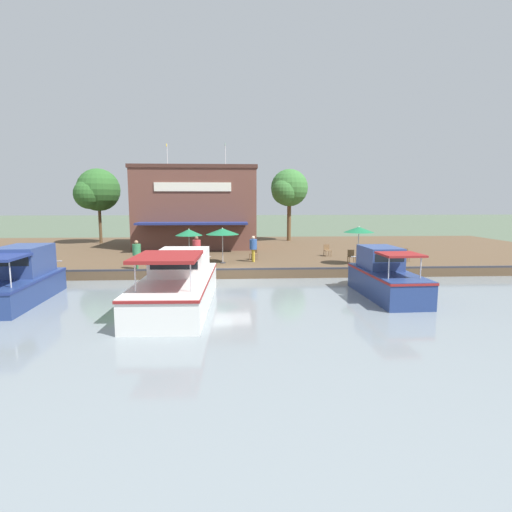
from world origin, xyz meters
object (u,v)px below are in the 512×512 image
patio_umbrella_mid_patio_left (222,231)px  mooring_post (174,264)px  patio_umbrella_back_row (189,232)px  cafe_chair_far_corner_seat (178,253)px  patio_umbrella_mid_patio_right (359,230)px  tree_downstream_bank (288,189)px  cafe_chair_under_first_umbrella (327,250)px  waterfront_restaurant (197,207)px  tree_upstream_bank (96,191)px  cafe_chair_mid_patio (351,256)px  person_near_entrance (253,245)px  person_at_quay_edge (197,247)px  motorboat_mid_row (180,282)px  cafe_chair_facing_river (254,253)px  motorboat_second_along (381,277)px  motorboat_far_downstream (23,280)px  person_mid_patio (137,251)px  cafe_chair_back_row_seat (405,254)px

patio_umbrella_mid_patio_left → mooring_post: bearing=-49.1°
patio_umbrella_back_row → cafe_chair_far_corner_seat: size_ratio=2.62×
patio_umbrella_mid_patio_right → mooring_post: 11.70m
patio_umbrella_mid_patio_right → tree_downstream_bank: (-15.56, -2.42, 3.01)m
cafe_chair_under_first_umbrella → mooring_post: 11.76m
waterfront_restaurant → patio_umbrella_mid_patio_right: (11.33, 11.17, -1.25)m
patio_umbrella_mid_patio_left → cafe_chair_under_first_umbrella: patio_umbrella_mid_patio_left is taller
tree_upstream_bank → tree_downstream_bank: (-1.51, 18.49, 0.26)m
cafe_chair_mid_patio → person_near_entrance: bearing=-97.0°
waterfront_restaurant → patio_umbrella_mid_patio_left: 10.65m
cafe_chair_far_corner_seat → person_at_quay_edge: (2.39, 1.55, 0.68)m
patio_umbrella_mid_patio_right → motorboat_mid_row: 12.54m
patio_umbrella_mid_patio_left → cafe_chair_facing_river: bearing=124.9°
motorboat_second_along → motorboat_mid_row: bearing=-85.0°
cafe_chair_mid_patio → person_at_quay_edge: person_at_quay_edge is taller
cafe_chair_facing_river → mooring_post: cafe_chair_facing_river is taller
cafe_chair_under_first_umbrella → waterfront_restaurant: bearing=-125.7°
patio_umbrella_mid_patio_left → motorboat_far_downstream: 11.67m
mooring_post → tree_downstream_bank: bearing=151.8°
cafe_chair_far_corner_seat → motorboat_far_downstream: bearing=-33.7°
tree_downstream_bank → tree_upstream_bank: bearing=-85.3°
motorboat_second_along → mooring_post: (-4.53, -10.81, 0.04)m
patio_umbrella_back_row → cafe_chair_far_corner_seat: (-1.15, -0.94, -1.49)m
cafe_chair_far_corner_seat → tree_downstream_bank: bearing=143.1°
cafe_chair_facing_river → tree_upstream_bank: tree_upstream_bank is taller
person_mid_patio → person_near_entrance: bearing=109.9°
patio_umbrella_mid_patio_right → motorboat_mid_row: size_ratio=0.26×
motorboat_far_downstream → tree_upstream_bank: bearing=-171.2°
cafe_chair_mid_patio → patio_umbrella_back_row: bearing=-95.6°
cafe_chair_back_row_seat → motorboat_second_along: motorboat_second_along is taller
cafe_chair_mid_patio → person_near_entrance: person_near_entrance is taller
cafe_chair_mid_patio → tree_upstream_bank: tree_upstream_bank is taller
patio_umbrella_mid_patio_right → motorboat_far_downstream: (5.98, -17.81, -1.84)m
patio_umbrella_mid_patio_left → person_at_quay_edge: patio_umbrella_mid_patio_left is taller
cafe_chair_under_first_umbrella → tree_downstream_bank: bearing=-173.2°
patio_umbrella_mid_patio_right → tree_upstream_bank: bearing=-123.9°
motorboat_far_downstream → tree_upstream_bank: (-20.03, -3.09, 4.59)m
person_near_entrance → motorboat_second_along: (7.44, 5.98, -0.76)m
waterfront_restaurant → patio_umbrella_back_row: 9.65m
waterfront_restaurant → motorboat_far_downstream: 18.80m
person_near_entrance → tree_upstream_bank: tree_upstream_bank is taller
person_at_quay_edge → motorboat_mid_row: (7.31, -0.10, -0.78)m
cafe_chair_back_row_seat → person_mid_patio: person_mid_patio is taller
cafe_chair_facing_river → mooring_post: bearing=-51.6°
cafe_chair_back_row_seat → cafe_chair_under_first_umbrella: same height
cafe_chair_back_row_seat → waterfront_restaurant: bearing=-124.1°
cafe_chair_back_row_seat → person_near_entrance: 10.33m
cafe_chair_back_row_seat → person_mid_patio: size_ratio=0.49×
person_near_entrance → motorboat_mid_row: (8.30, -3.77, -0.72)m
cafe_chair_back_row_seat → tree_downstream_bank: size_ratio=0.12×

